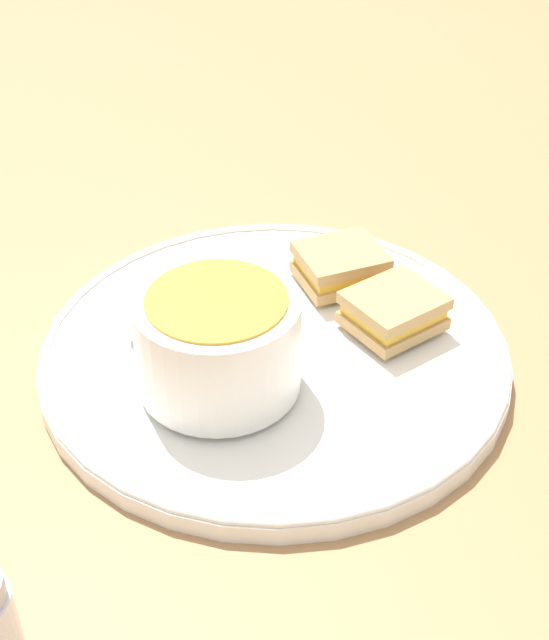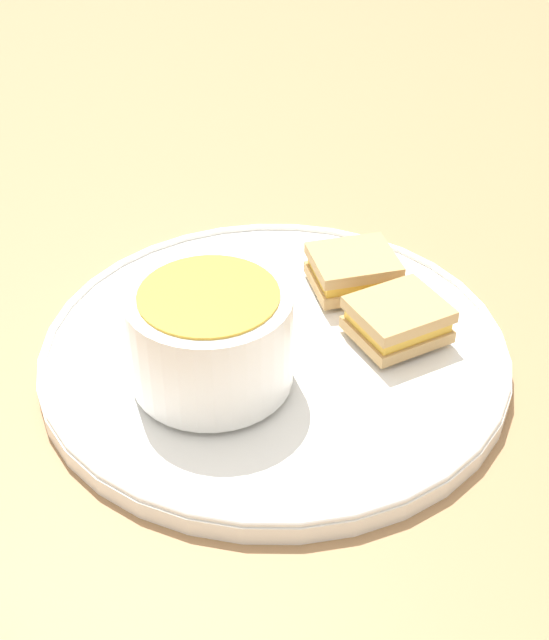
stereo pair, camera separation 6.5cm
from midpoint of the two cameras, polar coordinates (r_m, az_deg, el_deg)
ground_plane at (r=0.67m, az=2.76°, el=-2.75°), size 2.40×2.40×0.00m
plate at (r=0.67m, az=2.79°, el=-2.11°), size 0.35×0.35×0.02m
soup_bowl at (r=0.61m, az=-1.06°, el=-1.20°), size 0.11×0.11×0.07m
spoon at (r=0.69m, az=-4.99°, el=0.30°), size 0.09×0.08×0.01m
sandwich_half_near at (r=0.67m, az=10.66°, el=-0.07°), size 0.07×0.08×0.03m
sandwich_half_far at (r=0.72m, az=7.63°, el=3.10°), size 0.06×0.07×0.03m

